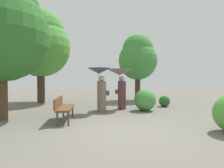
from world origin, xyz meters
The scene contains 9 objects.
ground_plane centered at (0.00, 0.00, 0.00)m, with size 40.00×40.00×0.00m, color #6B665B.
person_left centered at (-0.56, 2.95, 1.30)m, with size 1.01×1.01×1.92m.
person_right centered at (0.42, 3.70, 1.43)m, with size 1.24×1.24×1.92m.
park_bench centered at (-1.91, 1.40, 0.51)m, with size 0.50×1.50×0.83m.
tree_near_left centered at (-3.96, 6.50, 3.58)m, with size 3.48×3.48×5.58m.
tree_near_right centered at (2.10, 7.11, 2.87)m, with size 2.55×2.55×4.37m.
tree_mid_left centered at (-4.12, 1.86, 3.30)m, with size 3.37×3.37×5.19m.
bush_path_left centered at (2.83, 4.25, 0.28)m, with size 0.57×0.57×0.57m, color #235B23.
bush_path_right centered at (1.47, 3.14, 0.49)m, with size 0.98×0.98×0.98m, color #428C3D.
Camera 1 is at (-0.91, -5.23, 1.50)m, focal length 30.44 mm.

